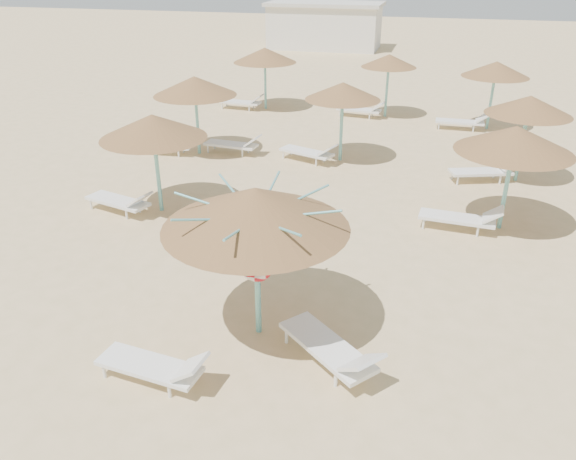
# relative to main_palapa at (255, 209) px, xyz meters

# --- Properties ---
(ground) EXTENTS (120.00, 120.00, 0.00)m
(ground) POSITION_rel_main_palapa_xyz_m (0.01, 0.11, -2.55)
(ground) COLOR #DBB985
(ground) RESTS_ON ground
(main_palapa) EXTENTS (3.27, 3.27, 2.93)m
(main_palapa) POSITION_rel_main_palapa_xyz_m (0.00, 0.00, 0.00)
(main_palapa) COLOR #6AB9B8
(main_palapa) RESTS_ON ground
(lounger_main_a) EXTENTS (1.98, 0.80, 0.70)m
(lounger_main_a) POSITION_rel_main_palapa_xyz_m (-1.21, -1.78, -2.21)
(lounger_main_a) COLOR white
(lounger_main_a) RESTS_ON ground
(lounger_main_b) EXTENTS (2.05, 1.87, 0.78)m
(lounger_main_b) POSITION_rel_main_palapa_xyz_m (1.52, -0.64, -2.18)
(lounger_main_b) COLOR white
(lounger_main_b) RESTS_ON ground
(palapa_field) EXTENTS (19.36, 14.51, 2.72)m
(palapa_field) POSITION_rel_main_palapa_xyz_m (0.72, 10.10, -0.23)
(palapa_field) COLOR #6AB9B8
(palapa_field) RESTS_ON ground
(service_hut) EXTENTS (8.40, 4.40, 3.25)m
(service_hut) POSITION_rel_main_palapa_xyz_m (-5.99, 35.11, -0.91)
(service_hut) COLOR silver
(service_hut) RESTS_ON ground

